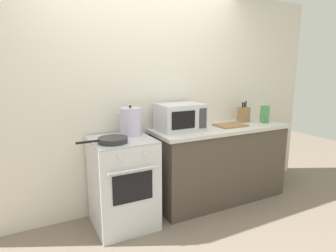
{
  "coord_description": "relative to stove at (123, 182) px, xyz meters",
  "views": [
    {
      "loc": [
        -1.2,
        -2.04,
        1.61
      ],
      "look_at": [
        0.17,
        0.6,
        1.0
      ],
      "focal_mm": 30.46,
      "sensor_mm": 36.0,
      "label": 1
    }
  ],
  "objects": [
    {
      "name": "ground_plane",
      "position": [
        0.35,
        -0.6,
        -0.46
      ],
      "size": [
        10.0,
        10.0,
        0.0
      ],
      "primitive_type": "plane",
      "color": "#7A6B5B"
    },
    {
      "name": "back_wall",
      "position": [
        0.65,
        0.37,
        0.79
      ],
      "size": [
        4.4,
        0.1,
        2.5
      ],
      "primitive_type": "cube",
      "color": "silver",
      "rests_on": "ground_plane"
    },
    {
      "name": "lower_cabinet_right",
      "position": [
        1.25,
        0.02,
        -0.02
      ],
      "size": [
        1.64,
        0.56,
        0.88
      ],
      "primitive_type": "cube",
      "color": "#4C4238",
      "rests_on": "ground_plane"
    },
    {
      "name": "countertop_right",
      "position": [
        1.25,
        0.02,
        0.44
      ],
      "size": [
        1.7,
        0.6,
        0.04
      ],
      "primitive_type": "cube",
      "color": "beige",
      "rests_on": "lower_cabinet_right"
    },
    {
      "name": "stove",
      "position": [
        0.0,
        0.0,
        0.0
      ],
      "size": [
        0.6,
        0.64,
        0.92
      ],
      "color": "silver",
      "rests_on": "ground_plane"
    },
    {
      "name": "stock_pot",
      "position": [
        0.15,
        0.12,
        0.6
      ],
      "size": [
        0.31,
        0.23,
        0.31
      ],
      "color": "silver",
      "rests_on": "stove"
    },
    {
      "name": "frying_pan",
      "position": [
        -0.12,
        -0.11,
        0.48
      ],
      "size": [
        0.48,
        0.28,
        0.05
      ],
      "color": "#28282B",
      "rests_on": "stove"
    },
    {
      "name": "microwave",
      "position": [
        0.71,
        0.08,
        0.61
      ],
      "size": [
        0.5,
        0.37,
        0.3
      ],
      "color": "silver",
      "rests_on": "countertop_right"
    },
    {
      "name": "cutting_board",
      "position": [
        1.37,
        0.0,
        0.47
      ],
      "size": [
        0.36,
        0.26,
        0.02
      ],
      "primitive_type": "cube",
      "color": "#997047",
      "rests_on": "countertop_right"
    },
    {
      "name": "knife_block",
      "position": [
        1.7,
        0.14,
        0.56
      ],
      "size": [
        0.13,
        0.1,
        0.27
      ],
      "color": "#997047",
      "rests_on": "countertop_right"
    },
    {
      "name": "pasta_box",
      "position": [
        1.89,
        -0.03,
        0.57
      ],
      "size": [
        0.08,
        0.08,
        0.22
      ],
      "primitive_type": "cube",
      "color": "#4C9356",
      "rests_on": "countertop_right"
    }
  ]
}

